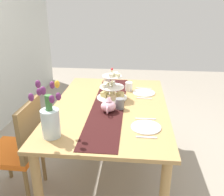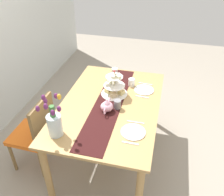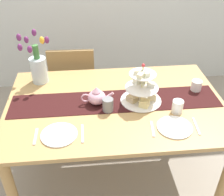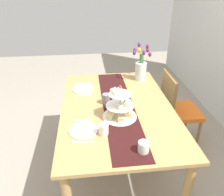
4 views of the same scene
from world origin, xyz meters
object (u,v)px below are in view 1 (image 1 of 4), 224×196
object	(u,v)px
fork_left	(147,137)
mug_white_text	(129,86)
dining_table	(110,115)
dinner_plate_left	(146,127)
tiered_cake_stand	(112,89)
knife_right	(144,88)
chair_left	(20,146)
teapot	(108,106)
mug_grey	(120,104)
tulip_vase	(50,118)
knife_left	(145,119)
fork_right	(144,98)
dinner_plate_right	(144,93)
cream_jug	(107,80)

from	to	relation	value
fork_left	mug_white_text	xyz separation A→B (m)	(0.95, 0.16, 0.04)
dining_table	dinner_plate_left	size ratio (longest dim) A/B	6.91
dinner_plate_left	tiered_cake_stand	bearing A→B (deg)	28.80
dinner_plate_left	knife_right	xyz separation A→B (m)	(0.88, 0.00, -0.00)
chair_left	teapot	size ratio (longest dim) A/B	3.82
dinner_plate_left	mug_grey	world-z (taller)	mug_grey
mug_white_text	tiered_cake_stand	bearing A→B (deg)	144.60
tulip_vase	knife_left	size ratio (longest dim) A/B	2.49
fork_right	dinner_plate_right	bearing A→B (deg)	0.00
knife_left	knife_right	size ratio (longest dim) A/B	1.00
dinner_plate_right	mug_grey	world-z (taller)	mug_grey
tiered_cake_stand	tulip_vase	xyz separation A→B (m)	(-0.77, 0.36, 0.06)
cream_jug	fork_left	xyz separation A→B (m)	(-1.17, -0.42, -0.04)
dining_table	fork_left	world-z (taller)	fork_left
chair_left	teapot	world-z (taller)	same
tiered_cake_stand	knife_left	bearing A→B (deg)	-143.74
mug_white_text	fork_right	bearing A→B (deg)	-142.24
cream_jug	teapot	bearing A→B (deg)	-172.46
teapot	knife_left	xyz separation A→B (m)	(-0.11, -0.32, -0.06)
tiered_cake_stand	teapot	size ratio (longest dim) A/B	1.28
tiered_cake_stand	fork_right	distance (m)	0.33
fork_right	tulip_vase	bearing A→B (deg)	139.23
tiered_cake_stand	knife_left	world-z (taller)	tiered_cake_stand
chair_left	dinner_plate_left	distance (m)	1.10
tulip_vase	mug_grey	size ratio (longest dim) A/B	4.45
dinner_plate_right	dinner_plate_left	bearing A→B (deg)	180.00
dining_table	tulip_vase	bearing A→B (deg)	148.28
fork_right	mug_grey	xyz separation A→B (m)	(-0.27, 0.22, 0.05)
cream_jug	mug_grey	distance (m)	0.73
dining_table	chair_left	world-z (taller)	chair_left
tulip_vase	dinner_plate_right	xyz separation A→B (m)	(0.93, -0.68, -0.14)
fork_right	chair_left	bearing A→B (deg)	116.95
cream_jug	knife_left	bearing A→B (deg)	-154.54
mug_grey	dinner_plate_left	bearing A→B (deg)	-145.49
tiered_cake_stand	mug_grey	bearing A→B (deg)	-159.57
knife_right	mug_grey	size ratio (longest dim) A/B	1.79
dining_table	mug_grey	size ratio (longest dim) A/B	16.73
chair_left	mug_grey	distance (m)	0.94
dinner_plate_left	tulip_vase	bearing A→B (deg)	105.81
fork_left	fork_right	size ratio (longest dim) A/B	1.00
fork_left	knife_left	distance (m)	0.29
teapot	fork_left	distance (m)	0.51
cream_jug	dining_table	bearing A→B (deg)	-170.86
dinner_plate_left	knife_left	xyz separation A→B (m)	(0.15, 0.00, -0.00)
fork_left	mug_grey	distance (m)	0.52
teapot	fork_left	size ratio (longest dim) A/B	1.59
teapot	knife_right	world-z (taller)	teapot
mug_white_text	dinner_plate_left	bearing A→B (deg)	-168.70
cream_jug	mug_grey	size ratio (longest dim) A/B	0.89
knife_left	dinner_plate_left	bearing A→B (deg)	180.00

